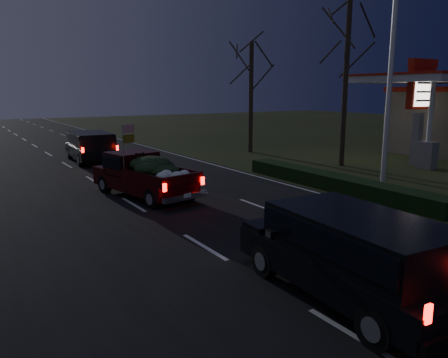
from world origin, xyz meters
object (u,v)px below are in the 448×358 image
light_pole (392,50)px  rear_suv (355,248)px  gas_price_pylon (421,94)px  lead_suv (91,144)px  pickup_truck (144,173)px

light_pole → rear_suv: bearing=-144.9°
light_pole → gas_price_pylon: (6.50, 2.99, -1.71)m
lead_suv → light_pole: bearing=-55.8°
rear_suv → lead_suv: bearing=92.4°
light_pole → lead_suv: bearing=120.9°
light_pole → rear_suv: size_ratio=1.87×
gas_price_pylon → pickup_truck: 15.47m
pickup_truck → lead_suv: bearing=74.9°
pickup_truck → gas_price_pylon: bearing=-15.2°
pickup_truck → light_pole: bearing=-36.2°
pickup_truck → rear_suv: pickup_truck is taller
light_pole → pickup_truck: light_pole is taller
gas_price_pylon → lead_suv: bearing=144.4°
pickup_truck → rear_suv: (0.16, -10.02, 0.12)m
pickup_truck → lead_suv: (0.64, 9.37, 0.11)m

